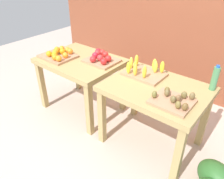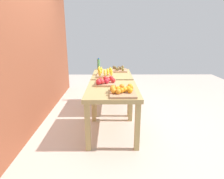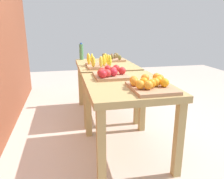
% 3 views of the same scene
% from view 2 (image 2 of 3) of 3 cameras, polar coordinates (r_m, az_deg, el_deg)
% --- Properties ---
extents(ground_plane, '(8.00, 8.00, 0.00)m').
position_cam_2_polar(ground_plane, '(3.70, 0.02, -8.71)').
color(ground_plane, beige).
extents(back_wall, '(4.40, 0.12, 3.00)m').
position_cam_2_polar(back_wall, '(3.59, -22.77, 14.08)').
color(back_wall, brown).
rests_on(back_wall, ground_plane).
extents(display_table_left, '(1.04, 0.80, 0.77)m').
position_cam_2_polar(display_table_left, '(2.93, 0.09, -1.83)').
color(display_table_left, tan).
rests_on(display_table_left, ground_plane).
extents(display_table_right, '(1.04, 0.80, 0.77)m').
position_cam_2_polar(display_table_right, '(4.01, -0.02, 3.29)').
color(display_table_right, tan).
rests_on(display_table_right, ground_plane).
extents(orange_bin, '(0.44, 0.37, 0.11)m').
position_cam_2_polar(orange_bin, '(2.64, 3.13, -0.38)').
color(orange_bin, tan).
rests_on(orange_bin, display_table_left).
extents(apple_bin, '(0.40, 0.34, 0.11)m').
position_cam_2_polar(apple_bin, '(3.13, -2.05, 2.42)').
color(apple_bin, tan).
rests_on(apple_bin, display_table_left).
extents(banana_crate, '(0.44, 0.32, 0.17)m').
position_cam_2_polar(banana_crate, '(3.73, -2.11, 4.82)').
color(banana_crate, tan).
rests_on(banana_crate, display_table_right).
extents(kiwi_bin, '(0.36, 0.32, 0.10)m').
position_cam_2_polar(kiwi_bin, '(4.23, 2.23, 6.03)').
color(kiwi_bin, tan).
rests_on(kiwi_bin, display_table_right).
extents(water_bottle, '(0.06, 0.06, 0.27)m').
position_cam_2_polar(water_bottle, '(4.42, -4.07, 7.69)').
color(water_bottle, '#4C8C59').
rests_on(water_bottle, display_table_right).
extents(watermelon_pile, '(0.68, 0.61, 0.28)m').
position_cam_2_polar(watermelon_pile, '(4.98, 2.55, -0.26)').
color(watermelon_pile, '#366D2F').
rests_on(watermelon_pile, ground_plane).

